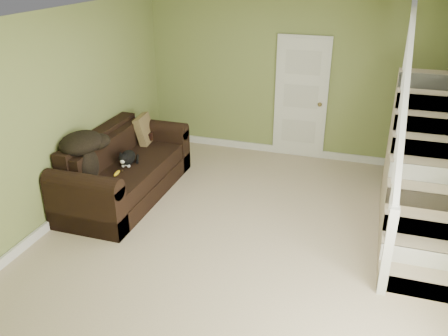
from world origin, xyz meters
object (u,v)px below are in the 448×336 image
Objects in this scene: banana at (117,173)px; cat at (127,158)px; sofa at (123,172)px; side_table at (142,146)px.

cat is at bearing 88.83° from banana.
sofa is 4.42× the size of cat.
sofa is 13.47× the size of banana.
sofa is 2.68× the size of side_table.
side_table is at bearing 98.17° from banana.
side_table is 1.17m from cat.
banana is at bearing -75.76° from side_table.
cat reaches higher than banana.
sofa is at bearing 103.15° from banana.
cat is 0.35m from banana.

